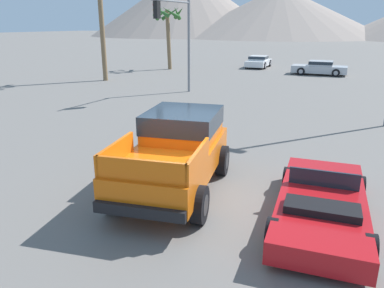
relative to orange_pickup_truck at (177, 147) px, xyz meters
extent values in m
plane|color=slate|center=(0.46, -0.20, -1.12)|extent=(320.00, 320.00, 0.00)
cube|color=orange|center=(0.08, -0.32, -0.27)|extent=(3.12, 5.02, 0.70)
cube|color=orange|center=(-0.15, 0.59, 0.46)|extent=(2.31, 2.45, 0.78)
cube|color=#1E2833|center=(-0.15, 0.59, 0.60)|extent=(2.36, 2.50, 0.50)
cube|color=orange|center=(-0.54, -1.82, 0.31)|extent=(0.54, 1.83, 0.48)
cube|color=orange|center=(1.35, -1.34, 0.31)|extent=(0.54, 1.83, 0.48)
cube|color=orange|center=(0.63, -2.45, 0.31)|extent=(1.90, 0.56, 0.48)
cube|color=black|center=(-0.51, 1.99, -0.50)|extent=(1.96, 0.65, 0.24)
cube|color=black|center=(0.67, -2.63, -0.50)|extent=(1.96, 0.65, 0.24)
cylinder|color=black|center=(-1.28, 0.82, -0.68)|extent=(0.49, 0.91, 0.87)
cylinder|color=#232326|center=(-1.28, 0.82, -0.68)|extent=(0.41, 0.54, 0.48)
cylinder|color=black|center=(0.73, 1.34, -0.68)|extent=(0.49, 0.91, 0.87)
cylinder|color=#232326|center=(0.73, 1.34, -0.68)|extent=(0.41, 0.54, 0.48)
cylinder|color=black|center=(-0.57, -1.98, -0.68)|extent=(0.49, 0.91, 0.87)
cylinder|color=#232326|center=(-0.57, -1.98, -0.68)|extent=(0.41, 0.54, 0.48)
cylinder|color=black|center=(1.45, -1.46, -0.68)|extent=(0.49, 0.91, 0.87)
cylinder|color=#232326|center=(1.45, -1.46, -0.68)|extent=(0.41, 0.54, 0.48)
cube|color=#B21419|center=(3.80, -0.10, -0.72)|extent=(2.54, 4.82, 0.45)
cube|color=#1E2833|center=(3.72, 0.40, -0.29)|extent=(1.55, 0.31, 0.39)
cube|color=black|center=(3.93, -0.89, -0.41)|extent=(1.55, 0.87, 0.16)
cylinder|color=black|center=(2.71, 1.17, -0.80)|extent=(0.32, 0.66, 0.64)
cylinder|color=#9E9EA3|center=(2.71, 1.17, -0.80)|extent=(0.29, 0.38, 0.35)
cylinder|color=black|center=(4.44, 1.45, -0.80)|extent=(0.32, 0.66, 0.64)
cylinder|color=#9E9EA3|center=(4.44, 1.45, -0.80)|extent=(0.29, 0.38, 0.35)
cylinder|color=black|center=(3.16, -1.64, -0.80)|extent=(0.32, 0.66, 0.64)
cylinder|color=#9E9EA3|center=(3.16, -1.64, -0.80)|extent=(0.29, 0.38, 0.35)
cylinder|color=black|center=(4.89, -1.37, -0.80)|extent=(0.32, 0.66, 0.64)
cylinder|color=#9E9EA3|center=(4.89, -1.37, -0.80)|extent=(0.29, 0.38, 0.35)
cube|color=#B7BABF|center=(-1.19, 25.64, -0.64)|extent=(4.68, 2.22, 0.60)
cube|color=#B7BABF|center=(-1.08, 25.66, -0.14)|extent=(2.05, 1.73, 0.41)
cube|color=#1E2833|center=(-1.08, 25.66, -0.09)|extent=(2.09, 1.76, 0.24)
cylinder|color=black|center=(-2.49, 24.66, -0.80)|extent=(0.66, 0.29, 0.64)
cylinder|color=#9E9EA3|center=(-2.49, 24.66, -0.80)|extent=(0.38, 0.27, 0.35)
cylinder|color=black|center=(-2.67, 26.32, -0.80)|extent=(0.66, 0.29, 0.64)
cylinder|color=#9E9EA3|center=(-2.67, 26.32, -0.80)|extent=(0.38, 0.27, 0.35)
cylinder|color=black|center=(0.29, 24.97, -0.80)|extent=(0.66, 0.29, 0.64)
cylinder|color=#9E9EA3|center=(0.29, 24.97, -0.80)|extent=(0.38, 0.27, 0.35)
cylinder|color=black|center=(0.11, 26.62, -0.80)|extent=(0.66, 0.29, 0.64)
cylinder|color=#9E9EA3|center=(0.11, 26.62, -0.80)|extent=(0.38, 0.27, 0.35)
cube|color=white|center=(-7.62, 28.52, -0.66)|extent=(2.28, 4.28, 0.54)
cube|color=white|center=(-7.61, 28.42, -0.18)|extent=(1.80, 1.89, 0.43)
cube|color=#1E2833|center=(-7.61, 28.42, -0.13)|extent=(1.84, 1.93, 0.26)
cylinder|color=black|center=(-8.64, 29.69, -0.78)|extent=(0.29, 0.69, 0.67)
cylinder|color=#9E9EA3|center=(-8.64, 29.69, -0.78)|extent=(0.27, 0.39, 0.37)
cylinder|color=black|center=(-6.88, 29.88, -0.78)|extent=(0.29, 0.69, 0.67)
cylinder|color=#9E9EA3|center=(-6.88, 29.88, -0.78)|extent=(0.27, 0.39, 0.37)
cylinder|color=black|center=(-8.36, 27.16, -0.78)|extent=(0.29, 0.69, 0.67)
cylinder|color=#9E9EA3|center=(-8.36, 27.16, -0.78)|extent=(0.27, 0.39, 0.37)
cylinder|color=black|center=(-6.60, 27.35, -0.78)|extent=(0.29, 0.69, 0.67)
cylinder|color=#9E9EA3|center=(-6.60, 27.35, -0.78)|extent=(0.27, 0.39, 0.37)
cylinder|color=slate|center=(-6.94, 13.05, 1.72)|extent=(0.16, 0.16, 5.67)
cylinder|color=slate|center=(-6.94, 11.07, 4.30)|extent=(0.11, 3.95, 0.11)
cube|color=black|center=(-6.94, 9.57, 3.80)|extent=(0.26, 0.34, 0.90)
sphere|color=red|center=(-7.09, 9.57, 4.07)|extent=(0.20, 0.20, 0.20)
sphere|color=orange|center=(-7.09, 9.57, 3.80)|extent=(0.20, 0.20, 0.20)
sphere|color=green|center=(-7.09, 9.57, 3.53)|extent=(0.20, 0.20, 0.20)
cylinder|color=brown|center=(-15.04, 14.26, 3.34)|extent=(0.36, 0.39, 8.91)
cylinder|color=brown|center=(-14.60, 22.82, 1.58)|extent=(0.36, 0.68, 5.41)
cone|color=#2D6028|center=(-13.82, 23.12, 4.01)|extent=(0.63, 1.52, 1.25)
cone|color=#2D6028|center=(-13.99, 23.79, 4.05)|extent=(1.82, 1.49, 1.17)
cone|color=#2D6028|center=(-14.99, 23.87, 4.00)|extent=(1.82, 1.06, 1.34)
cone|color=#2D6028|center=(-15.35, 23.28, 4.11)|extent=(0.94, 1.63, 0.94)
cone|color=#2D6028|center=(-15.48, 22.74, 4.00)|extent=(0.80, 1.74, 1.31)
cone|color=#2D6028|center=(-14.84, 22.04, 4.09)|extent=(1.96, 0.81, 1.04)
cone|color=#2D6028|center=(-14.07, 22.38, 4.06)|extent=(1.40, 1.31, 1.12)
cone|color=gray|center=(-63.88, 112.94, 9.77)|extent=(66.55, 66.55, 21.77)
cone|color=gray|center=(-30.74, 113.71, 6.37)|extent=(64.93, 64.93, 14.98)
cone|color=gray|center=(-48.51, 132.30, 3.89)|extent=(62.63, 62.63, 10.01)
camera|label=1|loc=(4.88, -8.06, 3.14)|focal=35.00mm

